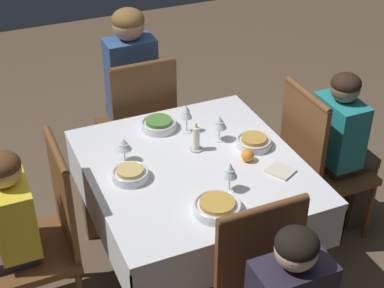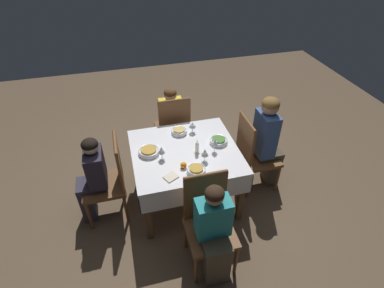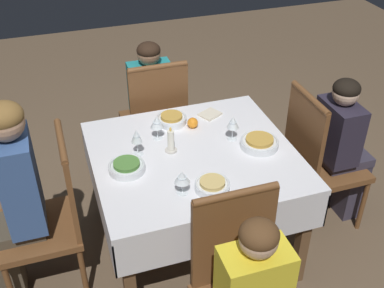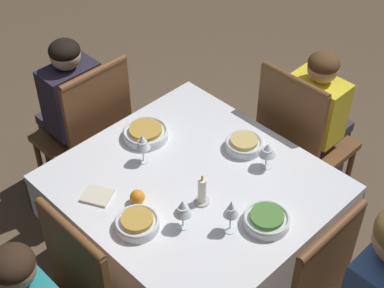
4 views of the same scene
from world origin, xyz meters
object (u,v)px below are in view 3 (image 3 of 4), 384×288
Objects in this scene: person_child_dark at (343,145)px; person_adult_denim at (13,195)px; napkin_red_folded at (210,114)px; wine_glass_west at (233,123)px; orange_fruit at (193,123)px; chair_south at (156,117)px; candle_centerpiece at (171,142)px; chair_west at (317,157)px; chair_north at (241,284)px; bowl_west at (259,142)px; bowl_east at (127,167)px; dining_table at (194,167)px; wine_glass_east at (137,137)px; bowl_south at (172,119)px; wine_glass_south at (157,123)px; bowl_north at (212,185)px; person_child_teal at (149,100)px; chair_east at (51,213)px; wine_glass_north at (182,178)px.

person_adult_denim is at bearing 90.11° from person_child_dark.
wine_glass_west is at bearing 95.94° from napkin_red_folded.
orange_fruit is (0.92, -0.27, 0.19)m from person_child_dark.
chair_south is at bearing 52.41° from person_child_dark.
candle_centerpiece is 0.46m from napkin_red_folded.
chair_south is 1.15m from chair_west.
chair_north is at bearing 71.17° from wine_glass_west.
bowl_east is at bearing -0.85° from bowl_west.
dining_table is 6.83× the size of wine_glass_east.
bowl_south is (0.85, -0.36, 0.23)m from chair_west.
chair_south is 0.94× the size of person_child_dark.
wine_glass_south is at bearing -26.33° from bowl_west.
candle_centerpiece reaches higher than orange_fruit.
chair_west is 0.50m from bowl_west.
chair_south is at bearing -63.86° from bowl_west.
person_child_dark is 5.77× the size of bowl_north.
person_child_dark is at bearing -176.13° from bowl_west.
wine_glass_west is 0.98× the size of napkin_red_folded.
wine_glass_east is (-0.68, -0.10, 0.15)m from person_adult_denim.
bowl_north is at bearing 88.19° from dining_table.
wine_glass_south is (0.13, 0.74, 0.26)m from person_child_teal.
chair_north is 6.14× the size of candle_centerpiece.
napkin_red_folded is (-0.26, 0.41, 0.21)m from chair_south.
bowl_east is (0.36, 0.82, 0.23)m from chair_south.
chair_east is 6.14× the size of candle_centerpiece.
person_child_teal is 0.97m from wine_glass_west.
orange_fruit is at bearing 98.68° from person_child_teal.
candle_centerpiece reaches higher than bowl_south.
bowl_north is at bearing 105.02° from candle_centerpiece.
wine_glass_south is (0.15, -0.21, 0.20)m from dining_table.
napkin_red_folded is (-0.26, -0.01, -0.02)m from bowl_south.
chair_north is 1.73m from person_child_teal.
person_adult_denim is at bearing 90.12° from chair_west.
candle_centerpiece is at bearing 45.54° from orange_fruit.
candle_centerpiece is at bearing 96.10° from chair_east.
candle_centerpiece is at bearing 85.63° from chair_west.
bowl_east is at bearing 91.25° from person_child_dark.
person_child_teal is (-0.00, -0.18, 0.05)m from chair_south.
dining_table is at bearing -117.97° from wine_glass_north.
wine_glass_west is (-0.29, 0.88, 0.27)m from person_child_teal.
bowl_north is at bearing 72.02° from person_adult_denim.
napkin_red_folded is (-0.26, 0.59, 0.16)m from person_child_teal.
wine_glass_east is 0.52m from bowl_north.
bowl_north is (-0.14, 0.54, -0.08)m from wine_glass_south.
chair_west reaches higher than wine_glass_north.
person_adult_denim is at bearing 20.97° from bowl_south.
orange_fruit is (-0.11, 0.69, 0.19)m from person_child_teal.
person_child_teal is 1.29m from wine_glass_north.
candle_centerpiece is 0.28m from orange_fruit.
dining_table is 0.44m from napkin_red_folded.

